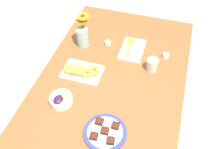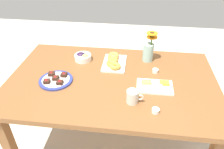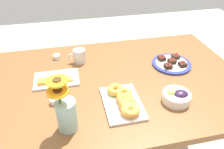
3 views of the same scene
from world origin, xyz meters
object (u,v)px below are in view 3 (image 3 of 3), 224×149
object	(u,v)px
croissant_platter	(124,101)
dessert_plate	(172,63)
jam_cup_honey	(57,56)
grape_bowl	(177,97)
flower_vase	(66,112)
dining_table	(112,91)
cheese_platter	(56,79)
jam_cup_berry	(54,101)
coffee_mug	(79,56)

from	to	relation	value
croissant_platter	dessert_plate	distance (m)	0.51
jam_cup_honey	grape_bowl	bearing A→B (deg)	136.19
croissant_platter	flower_vase	world-z (taller)	flower_vase
dining_table	cheese_platter	distance (m)	0.35
croissant_platter	jam_cup_berry	bearing A→B (deg)	-14.21
dessert_plate	jam_cup_honey	bearing A→B (deg)	-18.55
cheese_platter	jam_cup_honey	size ratio (longest dim) A/B	5.42
cheese_platter	croissant_platter	xyz separation A→B (m)	(-0.34, 0.29, 0.01)
grape_bowl	cheese_platter	distance (m)	0.69
jam_cup_honey	flower_vase	size ratio (longest dim) A/B	0.18
grape_bowl	cheese_platter	size ratio (longest dim) A/B	0.56
jam_cup_berry	flower_vase	distance (m)	0.21
coffee_mug	croissant_platter	xyz separation A→B (m)	(-0.18, 0.47, -0.02)
dining_table	flower_vase	world-z (taller)	flower_vase
jam_cup_honey	dessert_plate	world-z (taller)	dessert_plate
jam_cup_honey	coffee_mug	bearing A→B (deg)	151.96
jam_cup_honey	flower_vase	bearing A→B (deg)	93.82
flower_vase	coffee_mug	bearing A→B (deg)	-100.76
coffee_mug	cheese_platter	bearing A→B (deg)	48.92
dining_table	coffee_mug	size ratio (longest dim) A/B	14.03
dining_table	grape_bowl	world-z (taller)	grape_bowl
flower_vase	croissant_platter	bearing A→B (deg)	-161.80
coffee_mug	cheese_platter	distance (m)	0.24
dining_table	cheese_platter	xyz separation A→B (m)	(0.33, -0.07, 0.10)
grape_bowl	jam_cup_honey	world-z (taller)	grape_bowl
dining_table	flower_vase	xyz separation A→B (m)	(0.27, 0.32, 0.18)
coffee_mug	flower_vase	size ratio (longest dim) A/B	0.42
croissant_platter	jam_cup_berry	distance (m)	0.36
dining_table	cheese_platter	world-z (taller)	cheese_platter
dining_table	dessert_plate	bearing A→B (deg)	-169.05
grape_bowl	jam_cup_honey	distance (m)	0.84
grape_bowl	jam_cup_berry	size ratio (longest dim) A/B	3.04
cheese_platter	dining_table	bearing A→B (deg)	168.41
dining_table	jam_cup_berry	xyz separation A→B (m)	(0.33, 0.13, 0.10)
jam_cup_honey	flower_vase	xyz separation A→B (m)	(-0.04, 0.64, 0.08)
dining_table	coffee_mug	bearing A→B (deg)	-56.03
cheese_platter	coffee_mug	bearing A→B (deg)	-131.08
dining_table	cheese_platter	bearing A→B (deg)	-11.59
dining_table	jam_cup_berry	distance (m)	0.37
dining_table	cheese_platter	size ratio (longest dim) A/B	6.15
jam_cup_honey	flower_vase	world-z (taller)	flower_vase
jam_cup_berry	flower_vase	bearing A→B (deg)	108.19
dining_table	jam_cup_honey	distance (m)	0.47
grape_bowl	croissant_platter	size ratio (longest dim) A/B	0.50
jam_cup_honey	jam_cup_berry	size ratio (longest dim) A/B	1.00
cheese_platter	croissant_platter	bearing A→B (deg)	139.70
grape_bowl	croissant_platter	distance (m)	0.28
dining_table	jam_cup_berry	world-z (taller)	jam_cup_berry
jam_cup_honey	dessert_plate	size ratio (longest dim) A/B	0.19
cheese_platter	dessert_plate	xyz separation A→B (m)	(-0.75, -0.01, 0.00)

